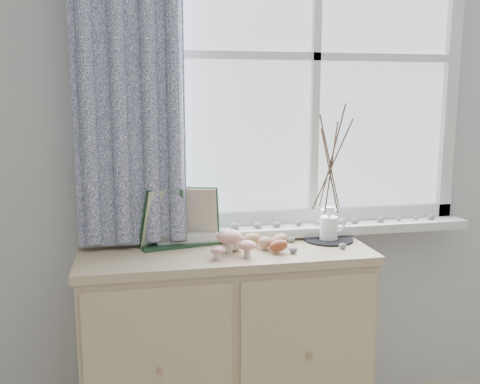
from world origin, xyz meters
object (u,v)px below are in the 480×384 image
Objects in this scene: toadstool_cluster at (232,241)px; twig_pitcher at (331,162)px; sideboard at (226,346)px; botanical_book at (180,217)px.

toadstool_cluster is 0.30× the size of twig_pitcher.
sideboard is 0.59m from botanical_book.
toadstool_cluster is 0.56m from twig_pitcher.
twig_pitcher is (0.47, 0.06, 0.77)m from sideboard.
toadstool_cluster is (0.01, -0.06, 0.48)m from sideboard.
sideboard is at bearing -172.84° from twig_pitcher.
twig_pitcher reaches higher than botanical_book.
toadstool_cluster is at bearing -45.94° from botanical_book.
twig_pitcher is at bearing 15.26° from toadstool_cluster.
twig_pitcher reaches higher than toadstool_cluster.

